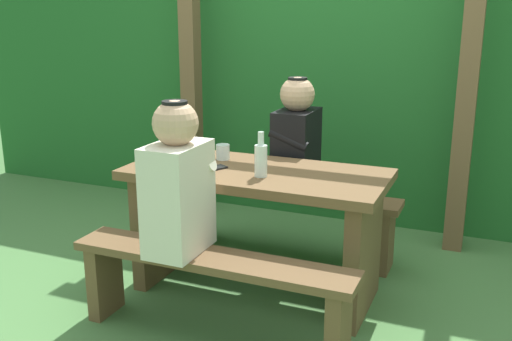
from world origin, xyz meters
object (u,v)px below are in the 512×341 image
bottle_left (261,159)px  bench_near (211,279)px  bench_far (289,209)px  cell_phone (214,168)px  person_white_shirt (178,183)px  person_black_coat (296,140)px  drinking_glass (223,152)px  picnic_table (256,209)px

bottle_left → bench_near: bearing=-99.5°
bench_far → cell_phone: bearing=-109.2°
cell_phone → bench_far: bearing=98.9°
person_white_shirt → bench_far: bearing=81.3°
bench_near → bench_far: 1.08m
person_black_coat → bottle_left: size_ratio=3.07×
person_white_shirt → bottle_left: person_white_shirt is taller
bench_far → cell_phone: (-0.22, -0.62, 0.40)m
person_white_shirt → drinking_glass: 0.68m
person_black_coat → bottle_left: bearing=-87.2°
bench_far → cell_phone: size_ratio=10.00×
bench_near → bench_far: (0.00, 1.08, 0.00)m
picnic_table → cell_phone: 0.32m
picnic_table → bottle_left: 0.34m
bench_near → drinking_glass: bearing=111.2°
bench_far → bottle_left: bottle_left is taller
bench_far → person_white_shirt: bearing=-98.7°
picnic_table → bench_far: 0.57m
bench_near → person_black_coat: 1.17m
person_black_coat → drinking_glass: (-0.30, -0.40, -0.01)m
drinking_glass → cell_phone: bearing=-77.4°
bench_near → bottle_left: size_ratio=5.97×
picnic_table → cell_phone: size_ratio=10.00×
bench_near → bottle_left: (0.07, 0.43, 0.49)m
person_black_coat → cell_phone: bearing=-112.7°
bench_far → person_black_coat: size_ratio=1.95×
picnic_table → bench_near: size_ratio=1.00×
person_white_shirt → cell_phone: 0.47m
picnic_table → cell_phone: bearing=-160.8°
picnic_table → drinking_glass: bearing=152.9°
picnic_table → person_white_shirt: size_ratio=1.95×
bench_near → person_black_coat: size_ratio=1.95×
bench_far → drinking_glass: bearing=-122.7°
bench_far → cell_phone: cell_phone is taller
picnic_table → bench_near: 0.57m
picnic_table → drinking_glass: drinking_glass is taller
drinking_glass → cell_phone: 0.22m
bench_near → cell_phone: (-0.22, 0.47, 0.40)m
bench_far → bottle_left: (0.07, -0.65, 0.49)m
picnic_table → bench_far: picnic_table is taller
person_black_coat → bench_near: bearing=-92.2°
drinking_glass → person_black_coat: bearing=53.1°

